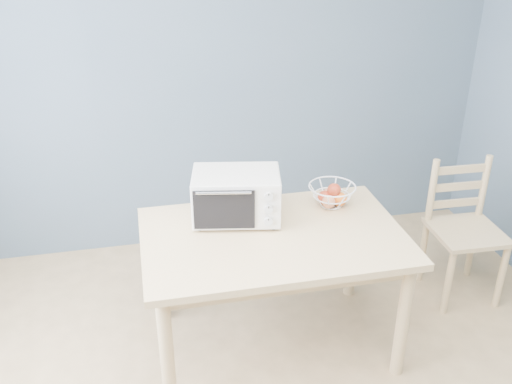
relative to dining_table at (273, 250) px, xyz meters
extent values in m
cube|color=slate|center=(-0.12, 1.30, 0.65)|extent=(4.00, 0.01, 2.60)
cube|color=#D6AE80|center=(0.00, 0.00, 0.08)|extent=(1.40, 0.90, 0.04)
cylinder|color=#D6AE80|center=(-0.62, -0.37, -0.29)|extent=(0.07, 0.07, 0.71)
cylinder|color=#D6AE80|center=(0.62, -0.37, -0.29)|extent=(0.07, 0.07, 0.71)
cylinder|color=#D6AE80|center=(-0.62, 0.37, -0.29)|extent=(0.07, 0.07, 0.71)
cylinder|color=#D6AE80|center=(0.62, 0.37, -0.29)|extent=(0.07, 0.07, 0.71)
cube|color=silver|center=(-0.16, 0.21, 0.25)|extent=(0.52, 0.40, 0.26)
cube|color=black|center=(-0.22, 0.22, 0.25)|extent=(0.35, 0.33, 0.21)
cube|color=black|center=(-0.25, 0.06, 0.25)|extent=(0.32, 0.07, 0.22)
cylinder|color=silver|center=(-0.26, 0.04, 0.35)|extent=(0.28, 0.07, 0.01)
cube|color=silver|center=(-0.02, 0.02, 0.25)|extent=(0.13, 0.03, 0.24)
cylinder|color=black|center=(-0.38, 0.13, 0.11)|extent=(0.03, 0.03, 0.02)
cylinder|color=black|center=(0.01, 0.05, 0.11)|extent=(0.03, 0.03, 0.02)
cylinder|color=black|center=(-0.34, 0.36, 0.11)|extent=(0.03, 0.03, 0.02)
cylinder|color=black|center=(0.06, 0.29, 0.11)|extent=(0.03, 0.03, 0.02)
cylinder|color=silver|center=(-0.03, 0.01, 0.32)|extent=(0.05, 0.03, 0.05)
cylinder|color=silver|center=(-0.03, 0.01, 0.25)|extent=(0.05, 0.03, 0.05)
cylinder|color=silver|center=(-0.03, 0.01, 0.17)|extent=(0.05, 0.03, 0.05)
torus|color=white|center=(0.41, 0.24, 0.23)|extent=(0.34, 0.34, 0.01)
torus|color=white|center=(0.41, 0.24, 0.17)|extent=(0.27, 0.27, 0.01)
torus|color=white|center=(0.41, 0.24, 0.11)|extent=(0.16, 0.16, 0.01)
sphere|color=red|center=(0.37, 0.26, 0.15)|extent=(0.09, 0.09, 0.09)
sphere|color=orange|center=(0.45, 0.22, 0.15)|extent=(0.08, 0.08, 0.08)
sphere|color=#E68759|center=(0.41, 0.30, 0.15)|extent=(0.08, 0.08, 0.08)
sphere|color=red|center=(0.42, 0.24, 0.20)|extent=(0.08, 0.08, 0.08)
sphere|color=#E68759|center=(0.38, 0.20, 0.15)|extent=(0.08, 0.08, 0.08)
cube|color=#D6AE80|center=(1.32, 0.22, -0.18)|extent=(0.43, 0.43, 0.03)
cylinder|color=#D6AE80|center=(1.14, 0.05, -0.42)|extent=(0.04, 0.04, 0.45)
cylinder|color=#D6AE80|center=(1.50, 0.04, -0.42)|extent=(0.04, 0.04, 0.45)
cylinder|color=#D6AE80|center=(1.15, 0.41, -0.42)|extent=(0.04, 0.04, 0.45)
cylinder|color=#D6AE80|center=(1.51, 0.40, -0.42)|extent=(0.04, 0.04, 0.45)
cylinder|color=#D6AE80|center=(1.15, 0.41, 0.03)|extent=(0.04, 0.04, 0.45)
cylinder|color=#D6AE80|center=(1.51, 0.40, 0.03)|extent=(0.04, 0.04, 0.45)
cube|color=#D6AE80|center=(1.33, 0.40, -0.07)|extent=(0.36, 0.03, 0.05)
cube|color=#D6AE80|center=(1.33, 0.40, 0.05)|extent=(0.36, 0.03, 0.05)
cube|color=#D6AE80|center=(1.33, 0.40, 0.17)|extent=(0.36, 0.03, 0.05)
camera|label=1|loc=(-0.65, -2.54, 1.66)|focal=40.00mm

